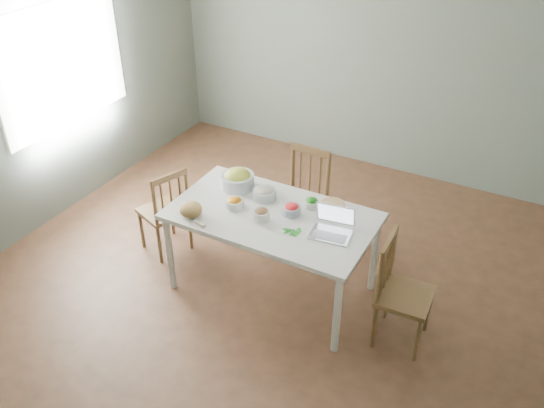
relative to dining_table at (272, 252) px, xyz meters
The scene contains 20 objects.
floor 0.40m from the dining_table, 122.03° to the left, with size 5.00×5.00×0.00m, color #402919.
wall_back 2.75m from the dining_table, 91.09° to the left, with size 5.00×0.00×2.70m, color #5D6659.
wall_front 2.60m from the dining_table, 91.16° to the right, with size 5.00×0.00×2.70m, color #5D6659.
wall_left 2.72m from the dining_table, behind, with size 0.00×5.00×2.70m, color #5D6659.
window_left 2.79m from the dining_table, behind, with size 0.04×1.60×1.20m, color white.
dining_table is the anchor object (origin of this frame).
chair_far 0.71m from the dining_table, 95.77° to the left, with size 0.43×0.41×0.98m, color #482E1A, non-canonical shape.
chair_left 1.18m from the dining_table, behind, with size 0.40×0.38×0.90m, color #482E1A, non-canonical shape.
chair_right 1.19m from the dining_table, ahead, with size 0.41×0.39×0.94m, color #482E1A, non-canonical shape.
bread_boule 0.80m from the dining_table, 149.98° to the right, with size 0.19×0.19×0.12m, color #A17E45.
butter_stick 0.72m from the dining_table, 136.75° to the right, with size 0.11×0.03×0.03m, color beige.
bowl_squash 0.71m from the dining_table, 153.64° to the left, with size 0.29×0.29×0.17m, color gold, non-canonical shape.
bowl_carrot 0.55m from the dining_table, behind, with size 0.15×0.15×0.08m, color orange, non-canonical shape.
bowl_onion 0.51m from the dining_table, 133.58° to the left, with size 0.20×0.20×0.11m, color beige, non-canonical shape.
bowl_mushroom 0.45m from the dining_table, 114.63° to the right, with size 0.14×0.14×0.09m, color #442A1F, non-canonical shape.
bowl_redpep 0.47m from the dining_table, 30.63° to the left, with size 0.15×0.15×0.09m, color #B70019, non-canonical shape.
bowl_broccoli 0.56m from the dining_table, 47.45° to the left, with size 0.13×0.13×0.08m, color #0E5C0B, non-canonical shape.
flatbread 0.66m from the dining_table, 42.74° to the left, with size 0.21×0.21×0.02m, color #E0BE82.
basil_bunch 0.49m from the dining_table, 29.12° to the right, with size 0.17×0.17×0.02m, color #21601C, non-canonical shape.
laptop 0.74m from the dining_table, ahead, with size 0.31×0.28×0.21m, color silver, non-canonical shape.
Camera 1 is at (1.89, -3.49, 3.42)m, focal length 37.75 mm.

